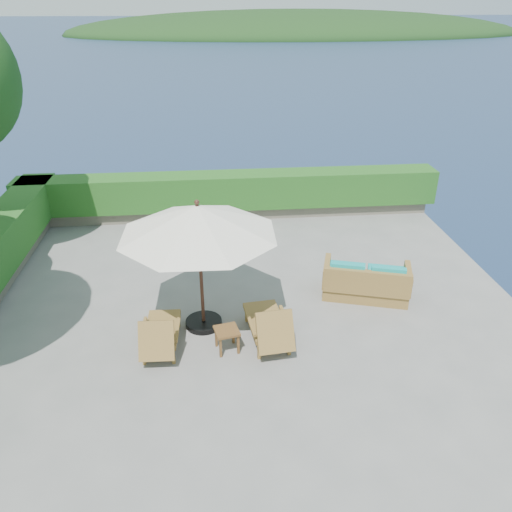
{
  "coord_description": "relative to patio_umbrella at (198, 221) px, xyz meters",
  "views": [
    {
      "loc": [
        -0.6,
        -8.5,
        5.95
      ],
      "look_at": [
        0.3,
        0.8,
        1.1
      ],
      "focal_mm": 35.0,
      "sensor_mm": 36.0,
      "label": 1
    }
  ],
  "objects": [
    {
      "name": "ground",
      "position": [
        0.85,
        0.04,
        -2.31
      ],
      "size": [
        12.0,
        12.0,
        0.0
      ],
      "primitive_type": "plane",
      "color": "gray",
      "rests_on": "ground"
    },
    {
      "name": "foundation",
      "position": [
        0.85,
        0.04,
        -3.86
      ],
      "size": [
        12.0,
        12.0,
        3.0
      ],
      "primitive_type": "cube",
      "color": "#4F473F",
      "rests_on": "ocean"
    },
    {
      "name": "ocean",
      "position": [
        0.85,
        0.04,
        -5.31
      ],
      "size": [
        600.0,
        600.0,
        0.0
      ],
      "primitive_type": "plane",
      "color": "#152444",
      "rests_on": "ground"
    },
    {
      "name": "offshore_island",
      "position": [
        25.85,
        140.04,
        -5.31
      ],
      "size": [
        126.0,
        57.6,
        12.6
      ],
      "primitive_type": "ellipsoid",
      "color": "black",
      "rests_on": "ocean"
    },
    {
      "name": "planter_wall_far",
      "position": [
        0.85,
        5.64,
        -2.13
      ],
      "size": [
        12.0,
        0.6,
        0.36
      ],
      "primitive_type": "cube",
      "color": "slate",
      "rests_on": "ground"
    },
    {
      "name": "hedge_far",
      "position": [
        0.85,
        5.64,
        -1.46
      ],
      "size": [
        12.4,
        0.9,
        1.0
      ],
      "primitive_type": "cube",
      "color": "#184C15",
      "rests_on": "planter_wall_far"
    },
    {
      "name": "patio_umbrella",
      "position": [
        0.0,
        0.0,
        0.0
      ],
      "size": [
        3.94,
        3.94,
        2.73
      ],
      "rotation": [
        0.0,
        0.0,
        0.36
      ],
      "color": "black",
      "rests_on": "ground"
    },
    {
      "name": "lounge_left",
      "position": [
        -0.8,
        -0.71,
        -1.94
      ],
      "size": [
        0.73,
        1.56,
        0.89
      ],
      "rotation": [
        0.0,
        0.0,
        -0.04
      ],
      "color": "olive",
      "rests_on": "ground"
    },
    {
      "name": "lounge_right",
      "position": [
        1.25,
        -0.67,
        -1.91
      ],
      "size": [
        0.86,
        1.72,
        0.95
      ],
      "rotation": [
        0.0,
        0.0,
        0.11
      ],
      "color": "olive",
      "rests_on": "ground"
    },
    {
      "name": "side_table",
      "position": [
        0.44,
        -0.85,
        -1.93
      ],
      "size": [
        0.52,
        0.52,
        0.46
      ],
      "rotation": [
        0.0,
        0.0,
        0.22
      ],
      "color": "brown",
      "rests_on": "ground"
    },
    {
      "name": "wicker_loveseat",
      "position": [
        3.59,
        0.77,
        -1.95
      ],
      "size": [
        2.06,
        1.45,
        0.92
      ],
      "rotation": [
        0.0,
        0.0,
        -0.29
      ],
      "color": "olive",
      "rests_on": "ground"
    }
  ]
}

